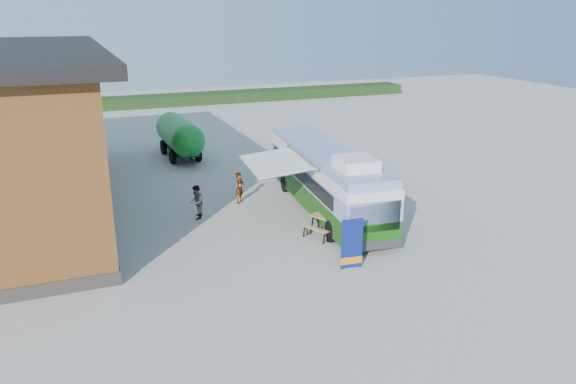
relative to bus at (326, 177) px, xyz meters
name	(u,v)px	position (x,y,z in m)	size (l,w,h in m)	color
ground	(294,256)	(-3.36, -4.27, -1.64)	(100.00, 100.00, 0.00)	#BCB7AD
barn	(1,135)	(-13.86, 5.73, 1.95)	(9.60, 21.20, 7.50)	brown
hedge	(227,97)	(4.64, 33.73, -1.14)	(40.00, 3.00, 1.00)	#264419
bus	(326,177)	(0.00, 0.00, 0.00)	(3.44, 11.36, 3.44)	#226110
awning	(279,165)	(-2.39, -0.15, 0.86)	(2.93, 4.30, 0.51)	white
banner	(352,248)	(-1.80, -6.05, -0.85)	(0.84, 0.24, 1.94)	navy
picnic_table	(325,222)	(-1.38, -2.86, -1.01)	(1.89, 1.80, 0.84)	tan
person_a	(240,188)	(-3.46, 2.56, -0.87)	(0.56, 0.37, 1.54)	#999999
person_b	(196,202)	(-5.92, 1.17, -0.86)	(0.76, 0.59, 1.56)	#999999
slurry_tanker	(179,135)	(-4.41, 12.56, -0.16)	(2.23, 6.97, 2.57)	#188529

